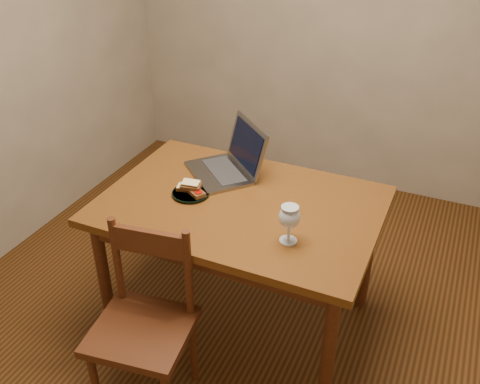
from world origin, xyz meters
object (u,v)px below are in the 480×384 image
at_px(table, 240,217).
at_px(milk_glass, 289,224).
at_px(plate, 191,193).
at_px(laptop, 232,160).
at_px(chair, 143,318).

xyz_separation_m(table, milk_glass, (0.31, -0.20, 0.17)).
relative_size(plate, laptop, 0.38).
bearing_deg(laptop, plate, -63.92).
bearing_deg(chair, laptop, 81.11).
distance_m(milk_glass, laptop, 0.65).
xyz_separation_m(chair, laptop, (0.02, 0.86, 0.34)).
relative_size(table, milk_glass, 7.41).
bearing_deg(table, plate, -171.64).
distance_m(chair, laptop, 0.93).
distance_m(table, plate, 0.27).
bearing_deg(chair, table, 65.92).
xyz_separation_m(plate, laptop, (0.08, 0.29, 0.06)).
distance_m(table, laptop, 0.34).
distance_m(chair, plate, 0.64).
xyz_separation_m(chair, plate, (-0.07, 0.57, 0.28)).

